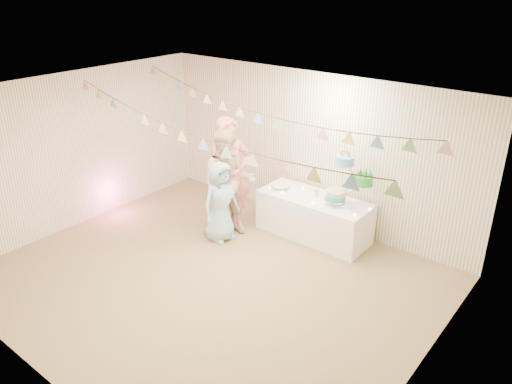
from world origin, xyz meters
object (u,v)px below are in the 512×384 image
Objects in this scene: cake_stand at (349,178)px; person_adult_b at (229,183)px; person_adult_a at (229,176)px; person_child at (220,201)px; table at (314,217)px.

person_adult_b is at bearing -153.01° from cake_stand.
person_adult_a is at bearing 84.02° from person_adult_b.
person_adult_a reaches higher than person_child.
cake_stand is 0.46× the size of person_adult_b.
cake_stand is 1.93m from person_adult_a.
person_adult_a reaches higher than person_adult_b.
person_child is (-1.67, -1.08, -0.50)m from cake_stand.
cake_stand is at bearing -48.72° from person_child.
person_child is at bearing -137.30° from table.
cake_stand is at bearing -14.04° from person_adult_b.
cake_stand reaches higher than person_child.
person_adult_a is at bearing -150.80° from table.
cake_stand is 0.43× the size of person_adult_a.
table is 1.02× the size of person_adult_b.
cake_stand is at bearing 5.19° from table.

